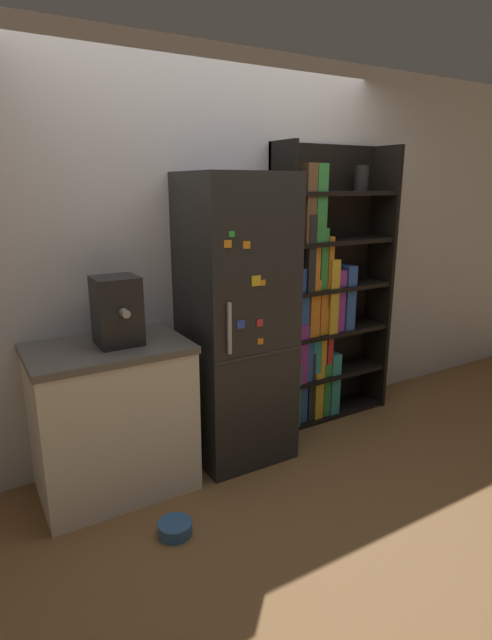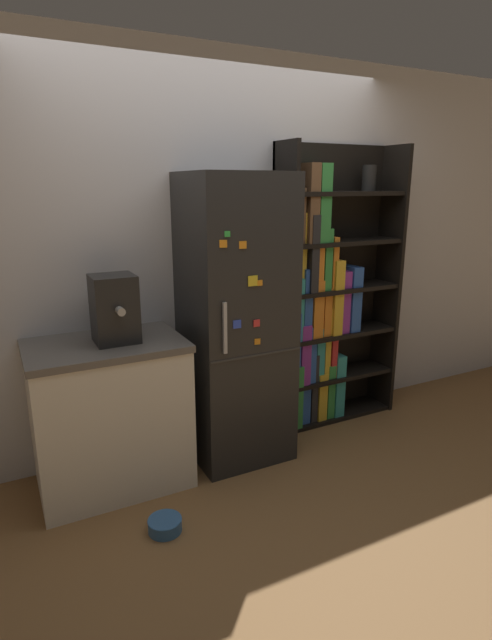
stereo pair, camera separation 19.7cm
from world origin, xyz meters
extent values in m
plane|color=olive|center=(0.00, 0.00, 0.00)|extent=(16.00, 16.00, 0.00)
cube|color=silver|center=(0.00, 0.47, 1.30)|extent=(8.00, 0.05, 2.60)
cube|color=black|center=(0.00, 0.16, 0.92)|extent=(0.61, 0.58, 1.84)
cube|color=#333333|center=(0.00, -0.13, 0.78)|extent=(0.60, 0.01, 0.01)
cube|color=#B2B2B7|center=(-0.22, -0.15, 0.98)|extent=(0.02, 0.02, 0.30)
cube|color=orange|center=(0.01, -0.14, 1.22)|extent=(0.03, 0.01, 0.03)
cube|color=orange|center=(-0.10, -0.14, 1.44)|extent=(0.04, 0.02, 0.04)
cube|color=yellow|center=(-0.03, -0.14, 1.23)|extent=(0.06, 0.01, 0.06)
cube|color=red|center=(-0.01, -0.14, 0.98)|extent=(0.04, 0.01, 0.04)
cube|color=green|center=(-0.19, -0.14, 1.50)|extent=(0.03, 0.01, 0.03)
cube|color=blue|center=(-0.13, -0.14, 0.99)|extent=(0.05, 0.01, 0.05)
cube|color=orange|center=(0.00, -0.14, 0.86)|extent=(0.04, 0.01, 0.04)
cube|color=orange|center=(-0.21, -0.14, 1.45)|extent=(0.04, 0.02, 0.04)
cube|color=black|center=(0.44, 0.30, 1.02)|extent=(0.03, 0.30, 2.04)
cube|color=black|center=(1.38, 0.30, 1.02)|extent=(0.03, 0.30, 2.04)
cube|color=black|center=(0.91, 0.43, 1.02)|extent=(0.97, 0.03, 2.04)
cube|color=black|center=(0.91, 0.30, 0.01)|extent=(0.91, 0.27, 0.03)
cube|color=black|center=(0.91, 0.30, 0.34)|extent=(0.91, 0.27, 0.03)
cube|color=black|center=(0.91, 0.30, 0.68)|extent=(0.91, 0.27, 0.03)
cube|color=black|center=(0.91, 0.30, 1.02)|extent=(0.91, 0.27, 0.03)
cube|color=black|center=(0.91, 0.30, 1.36)|extent=(0.91, 0.27, 0.03)
cube|color=black|center=(0.91, 0.30, 1.70)|extent=(0.91, 0.27, 0.03)
cube|color=#338C3F|center=(0.51, 0.29, 0.27)|extent=(0.08, 0.26, 0.48)
cube|color=#2D59B2|center=(0.60, 0.30, 0.24)|extent=(0.09, 0.19, 0.42)
cube|color=#262628|center=(0.68, 0.30, 0.30)|extent=(0.05, 0.20, 0.53)
cube|color=gold|center=(0.74, 0.29, 0.22)|extent=(0.07, 0.21, 0.37)
cube|color=#338C3F|center=(0.82, 0.29, 0.24)|extent=(0.06, 0.19, 0.42)
cube|color=teal|center=(0.90, 0.29, 0.27)|extent=(0.08, 0.22, 0.49)
cube|color=#2D59B2|center=(0.49, 0.29, 0.63)|extent=(0.05, 0.24, 0.55)
cube|color=purple|center=(0.57, 0.30, 0.58)|extent=(0.08, 0.25, 0.45)
cube|color=#2D59B2|center=(0.64, 0.29, 0.57)|extent=(0.05, 0.20, 0.42)
cube|color=teal|center=(0.72, 0.30, 0.56)|extent=(0.07, 0.20, 0.40)
cube|color=gold|center=(0.78, 0.30, 0.63)|extent=(0.05, 0.21, 0.54)
cube|color=red|center=(0.84, 0.30, 0.61)|extent=(0.05, 0.21, 0.51)
cube|color=teal|center=(0.50, 0.30, 0.92)|extent=(0.07, 0.23, 0.45)
cube|color=#2D59B2|center=(0.58, 0.30, 0.95)|extent=(0.06, 0.22, 0.51)
cube|color=orange|center=(0.67, 0.30, 0.90)|extent=(0.08, 0.23, 0.42)
cube|color=orange|center=(0.76, 0.30, 0.87)|extent=(0.06, 0.21, 0.36)
cube|color=gold|center=(0.84, 0.29, 0.97)|extent=(0.08, 0.23, 0.55)
cube|color=purple|center=(0.92, 0.30, 0.93)|extent=(0.07, 0.22, 0.46)
cube|color=#2D59B2|center=(1.01, 0.30, 0.94)|extent=(0.09, 0.23, 0.49)
cube|color=#2D59B2|center=(0.49, 0.29, 1.26)|extent=(0.04, 0.22, 0.46)
cube|color=gold|center=(0.54, 0.31, 1.31)|extent=(0.05, 0.20, 0.54)
cube|color=#262628|center=(0.61, 0.30, 1.30)|extent=(0.06, 0.25, 0.53)
cube|color=orange|center=(0.68, 0.30, 1.31)|extent=(0.06, 0.21, 0.55)
cube|color=#338C3F|center=(0.74, 0.30, 1.25)|extent=(0.06, 0.20, 0.43)
cube|color=orange|center=(0.81, 0.30, 1.22)|extent=(0.04, 0.21, 0.37)
cube|color=brown|center=(0.51, 0.31, 1.56)|extent=(0.08, 0.21, 0.37)
cube|color=brown|center=(0.60, 0.30, 1.64)|extent=(0.08, 0.26, 0.52)
cube|color=#338C3F|center=(0.69, 0.29, 1.64)|extent=(0.09, 0.22, 0.52)
cylinder|color=black|center=(1.14, 0.30, 1.81)|extent=(0.10, 0.10, 0.18)
cube|color=silver|center=(-0.83, 0.16, 0.43)|extent=(0.86, 0.58, 0.86)
cube|color=#5B5651|center=(-0.83, 0.16, 0.88)|extent=(0.88, 0.60, 0.04)
cube|color=black|center=(-0.76, 0.15, 1.09)|extent=(0.24, 0.23, 0.38)
cylinder|color=#A5A39E|center=(-0.76, 0.00, 1.11)|extent=(0.04, 0.06, 0.04)
cylinder|color=#3366A5|center=(-0.70, -0.42, 0.03)|extent=(0.18, 0.18, 0.07)
torus|color=#3366A5|center=(-0.70, -0.42, 0.06)|extent=(0.18, 0.18, 0.01)
camera|label=1|loc=(-1.51, -2.51, 1.76)|focal=28.00mm
camera|label=2|loc=(-1.34, -2.61, 1.76)|focal=28.00mm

